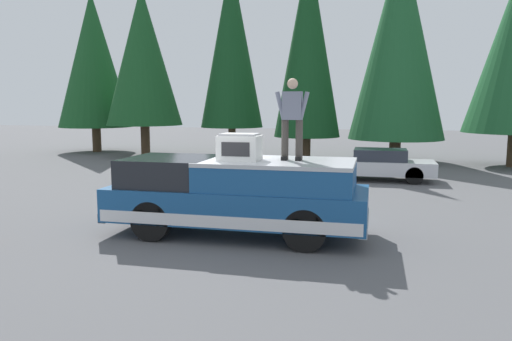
% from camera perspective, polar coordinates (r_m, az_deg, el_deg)
% --- Properties ---
extents(ground_plane, '(90.00, 90.00, 0.00)m').
position_cam_1_polar(ground_plane, '(11.11, -4.85, -7.01)').
color(ground_plane, '#565659').
extents(pickup_truck, '(2.01, 5.54, 1.65)m').
position_cam_1_polar(pickup_truck, '(10.61, -2.18, -2.86)').
color(pickup_truck, navy).
rests_on(pickup_truck, ground).
extents(compressor_unit, '(0.65, 0.84, 0.56)m').
position_cam_1_polar(compressor_unit, '(10.25, -1.90, 2.71)').
color(compressor_unit, white).
rests_on(compressor_unit, pickup_truck).
extents(person_on_truck_bed, '(0.29, 0.72, 1.69)m').
position_cam_1_polar(person_on_truck_bed, '(10.32, 4.20, 6.21)').
color(person_on_truck_bed, '#423D38').
rests_on(person_on_truck_bed, pickup_truck).
extents(parked_car_silver, '(1.64, 4.10, 1.16)m').
position_cam_1_polar(parked_car_silver, '(18.81, 13.89, 0.67)').
color(parked_car_silver, silver).
rests_on(parked_car_silver, ground).
extents(conifer_left, '(4.52, 4.52, 10.53)m').
position_cam_1_polar(conifer_left, '(24.94, 16.19, 14.35)').
color(conifer_left, '#4C3826').
rests_on(conifer_left, ground).
extents(conifer_center_left, '(3.27, 3.27, 10.34)m').
position_cam_1_polar(conifer_center_left, '(24.94, 6.03, 14.46)').
color(conifer_center_left, '#4C3826').
rests_on(conifer_center_left, ground).
extents(conifer_center_right, '(3.26, 3.26, 10.23)m').
position_cam_1_polar(conifer_center_right, '(26.42, -2.86, 14.41)').
color(conifer_center_right, '#4C3826').
rests_on(conifer_center_right, ground).
extents(conifer_right, '(4.01, 4.01, 8.92)m').
position_cam_1_polar(conifer_right, '(27.37, -12.94, 12.72)').
color(conifer_right, '#4C3826').
rests_on(conifer_right, ground).
extents(conifer_far_right, '(4.21, 4.21, 9.19)m').
position_cam_1_polar(conifer_far_right, '(30.74, -18.28, 12.01)').
color(conifer_far_right, '#4C3826').
rests_on(conifer_far_right, ground).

